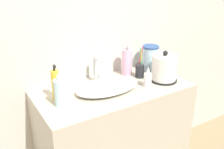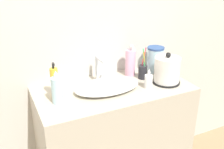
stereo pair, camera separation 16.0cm
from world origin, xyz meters
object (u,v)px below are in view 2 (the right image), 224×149
Objects in this scene: water_pitcher at (155,59)px; faucet at (99,67)px; shampoo_bottle at (57,90)px; mouthwash_bottle at (148,81)px; electric_kettle at (167,71)px; hand_cream_bottle at (55,82)px; toothbrush_cup at (143,71)px; lotion_bottle at (130,62)px.

faucet is at bearing 178.11° from water_pitcher.
mouthwash_bottle is (0.58, -0.06, -0.03)m from shampoo_bottle.
electric_kettle is 1.07× the size of shampoo_bottle.
hand_cream_bottle is at bearing -162.91° from faucet.
toothbrush_cup is 0.63m from hand_cream_bottle.
electric_kettle is 1.14× the size of water_pitcher.
lotion_bottle is at bearing 176.66° from water_pitcher.
mouthwash_bottle is 0.31m from water_pitcher.
mouthwash_bottle is at bearing -131.57° from water_pitcher.
electric_kettle is at bearing -54.06° from lotion_bottle.
faucet reaches higher than mouthwash_bottle.
toothbrush_cup is 1.02× the size of hand_cream_bottle.
electric_kettle is at bearing -28.84° from faucet.
lotion_bottle is (0.25, -0.00, -0.00)m from faucet.
toothbrush_cup reaches higher than hand_cream_bottle.
shampoo_bottle is at bearing 176.93° from electric_kettle.
faucet is at bearing 135.88° from mouthwash_bottle.
toothbrush_cup reaches higher than shampoo_bottle.
mouthwash_bottle is 0.61× the size of hand_cream_bottle.
electric_kettle is 1.60× the size of mouthwash_bottle.
toothbrush_cup is 1.19× the size of water_pitcher.
hand_cream_bottle is 1.17× the size of water_pitcher.
lotion_bottle is 1.20× the size of water_pitcher.
electric_kettle is 0.96× the size of toothbrush_cup.
hand_cream_bottle is (-0.57, -0.10, -0.00)m from lotion_bottle.
lotion_bottle is at bearing 9.69° from hand_cream_bottle.
shampoo_bottle is 0.59m from mouthwash_bottle.
faucet is 1.33× the size of mouthwash_bottle.
hand_cream_bottle is (0.01, 0.08, 0.01)m from shampoo_bottle.
shampoo_bottle reaches higher than water_pitcher.
electric_kettle is 0.21m from water_pitcher.
toothbrush_cup is at bearing -17.22° from faucet.
electric_kettle is at bearing -3.07° from shampoo_bottle.
water_pitcher reaches higher than faucet.
electric_kettle is 0.74m from hand_cream_bottle.
toothbrush_cup is at bearing 72.17° from mouthwash_bottle.
electric_kettle reaches higher than mouthwash_bottle.
lotion_bottle is at bearing 90.92° from mouthwash_bottle.
toothbrush_cup is 1.67× the size of mouthwash_bottle.
water_pitcher is at bearing -3.34° from lotion_bottle.
toothbrush_cup is 0.64m from shampoo_bottle.
electric_kettle is 0.74m from shampoo_bottle.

